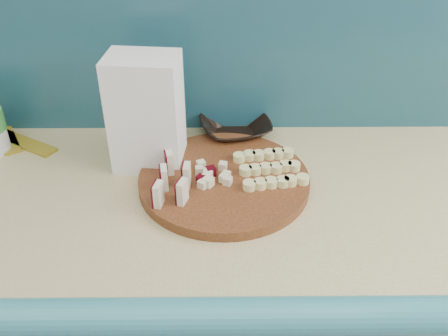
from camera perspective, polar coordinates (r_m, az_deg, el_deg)
name	(u,v)px	position (r m, az deg, el deg)	size (l,w,h in m)	color
backsplash	(163,26)	(1.15, -7.04, 15.78)	(2.20, 0.02, 0.50)	teal
cutting_board	(224,180)	(1.03, 0.00, -1.43)	(0.35, 0.35, 0.02)	#421F0E
apple_wedges	(172,180)	(0.97, -6.01, -1.36)	(0.07, 0.14, 0.05)	beige
apple_chunks	(213,174)	(1.01, -1.26, -0.66)	(0.05, 0.06, 0.02)	beige
banana_slices	(270,168)	(1.03, 5.26, -0.02)	(0.15, 0.15, 0.02)	#E3DC8A
brown_bowl	(235,128)	(1.19, 1.31, 4.60)	(0.16, 0.16, 0.04)	black
flour_bag	(146,113)	(1.05, -8.87, 6.20)	(0.14, 0.10, 0.25)	white
banana_peel	(2,140)	(1.29, -24.07, 2.97)	(0.24, 0.20, 0.01)	gold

